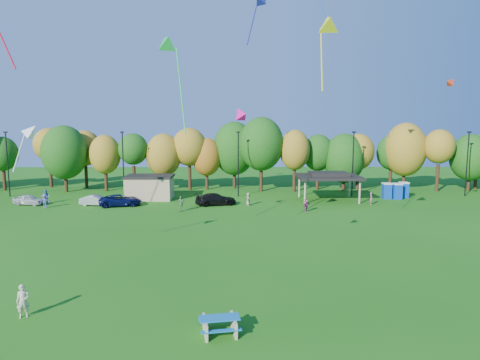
{
  "coord_description": "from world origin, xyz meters",
  "views": [
    {
      "loc": [
        1.79,
        -19.22,
        10.35
      ],
      "look_at": [
        1.98,
        6.0,
        6.93
      ],
      "focal_mm": 32.0,
      "sensor_mm": 36.0,
      "label": 1
    }
  ],
  "objects_px": {
    "car_b": "(96,200)",
    "porta_potties": "(396,191)",
    "picnic_table": "(220,324)",
    "car_a": "(29,200)",
    "car_c": "(120,200)",
    "car_d": "(216,199)",
    "kite_flyer": "(23,301)"
  },
  "relations": [
    {
      "from": "car_b",
      "to": "porta_potties",
      "type": "bearing_deg",
      "value": -74.87
    },
    {
      "from": "porta_potties",
      "to": "picnic_table",
      "type": "height_order",
      "value": "porta_potties"
    },
    {
      "from": "picnic_table",
      "to": "car_a",
      "type": "bearing_deg",
      "value": 117.55
    },
    {
      "from": "car_a",
      "to": "car_c",
      "type": "xyz_separation_m",
      "value": [
        11.71,
        -0.78,
        0.05
      ]
    },
    {
      "from": "car_a",
      "to": "car_c",
      "type": "bearing_deg",
      "value": -82.26
    },
    {
      "from": "car_d",
      "to": "porta_potties",
      "type": "bearing_deg",
      "value": -95.02
    },
    {
      "from": "kite_flyer",
      "to": "car_b",
      "type": "height_order",
      "value": "kite_flyer"
    },
    {
      "from": "porta_potties",
      "to": "car_b",
      "type": "relative_size",
      "value": 0.95
    },
    {
      "from": "car_b",
      "to": "car_d",
      "type": "bearing_deg",
      "value": -80.89
    },
    {
      "from": "porta_potties",
      "to": "kite_flyer",
      "type": "distance_m",
      "value": 48.67
    },
    {
      "from": "car_c",
      "to": "car_d",
      "type": "bearing_deg",
      "value": -101.82
    },
    {
      "from": "car_a",
      "to": "car_b",
      "type": "height_order",
      "value": "car_a"
    },
    {
      "from": "picnic_table",
      "to": "kite_flyer",
      "type": "distance_m",
      "value": 10.71
    },
    {
      "from": "car_c",
      "to": "car_d",
      "type": "distance_m",
      "value": 11.86
    },
    {
      "from": "picnic_table",
      "to": "car_c",
      "type": "height_order",
      "value": "car_c"
    },
    {
      "from": "car_c",
      "to": "porta_potties",
      "type": "bearing_deg",
      "value": -96.43
    },
    {
      "from": "car_a",
      "to": "car_d",
      "type": "bearing_deg",
      "value": -79.1
    },
    {
      "from": "porta_potties",
      "to": "car_a",
      "type": "xyz_separation_m",
      "value": [
        -47.94,
        -4.22,
        -0.43
      ]
    },
    {
      "from": "porta_potties",
      "to": "car_d",
      "type": "bearing_deg",
      "value": -169.57
    },
    {
      "from": "kite_flyer",
      "to": "car_a",
      "type": "relative_size",
      "value": 0.46
    },
    {
      "from": "kite_flyer",
      "to": "car_a",
      "type": "xyz_separation_m",
      "value": [
        -14.81,
        31.44,
        -0.24
      ]
    },
    {
      "from": "porta_potties",
      "to": "car_d",
      "type": "xyz_separation_m",
      "value": [
        -24.39,
        -4.49,
        -0.35
      ]
    },
    {
      "from": "car_b",
      "to": "car_c",
      "type": "height_order",
      "value": "car_c"
    },
    {
      "from": "kite_flyer",
      "to": "picnic_table",
      "type": "bearing_deg",
      "value": -34.68
    },
    {
      "from": "picnic_table",
      "to": "car_b",
      "type": "relative_size",
      "value": 0.56
    },
    {
      "from": "car_a",
      "to": "car_b",
      "type": "bearing_deg",
      "value": -81.61
    },
    {
      "from": "porta_potties",
      "to": "kite_flyer",
      "type": "xyz_separation_m",
      "value": [
        -33.13,
        -35.66,
        -0.2
      ]
    },
    {
      "from": "picnic_table",
      "to": "car_b",
      "type": "distance_m",
      "value": 36.86
    },
    {
      "from": "picnic_table",
      "to": "kite_flyer",
      "type": "xyz_separation_m",
      "value": [
        -10.54,
        1.87,
        0.41
      ]
    },
    {
      "from": "car_b",
      "to": "car_d",
      "type": "xyz_separation_m",
      "value": [
        14.96,
        0.21,
        0.1
      ]
    },
    {
      "from": "kite_flyer",
      "to": "porta_potties",
      "type": "bearing_deg",
      "value": 22.48
    },
    {
      "from": "picnic_table",
      "to": "porta_potties",
      "type": "bearing_deg",
      "value": 49.22
    }
  ]
}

